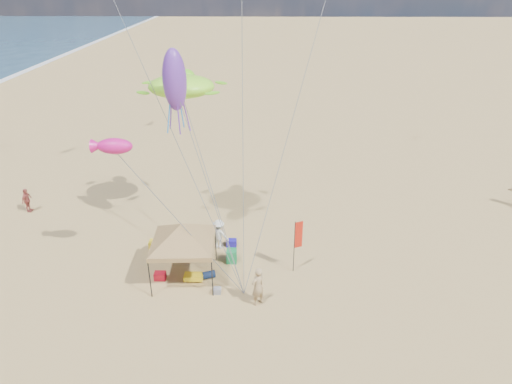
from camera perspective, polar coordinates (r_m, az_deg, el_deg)
ground at (r=20.74m, az=-0.17°, el=-13.70°), size 280.00×280.00×0.00m
canopy_tent at (r=20.82m, az=-9.37°, el=-4.24°), size 5.61×5.61×3.46m
feather_flag at (r=21.64m, az=5.27°, el=-5.79°), size 0.40×0.19×2.80m
cooler_red at (r=22.39m, az=-12.04°, el=-10.34°), size 0.54×0.38×0.38m
cooler_blue at (r=24.35m, az=-3.12°, el=-6.43°), size 0.54×0.38×0.38m
bag_navy at (r=22.12m, az=-6.00°, el=-10.36°), size 0.69×0.54×0.36m
bag_orange at (r=25.72m, az=-11.56°, el=-5.08°), size 0.54×0.69×0.36m
chair_green at (r=23.03m, az=-3.09°, el=-8.08°), size 0.50×0.50×0.70m
chair_yellow at (r=24.29m, az=-12.72°, el=-6.77°), size 0.50×0.50×0.70m
crate_grey at (r=21.19m, az=-4.92°, el=-12.32°), size 0.34×0.30×0.28m
beach_cart at (r=22.04m, az=-7.90°, el=-10.57°), size 0.90×0.50×0.24m
person_near_a at (r=20.06m, az=0.20°, el=-11.86°), size 0.81×0.80×1.88m
person_near_b at (r=23.47m, az=-6.91°, el=-6.00°), size 1.06×1.07×1.75m
person_near_c at (r=23.89m, az=-4.71°, el=-5.36°), size 1.24×0.99×1.68m
person_far_a at (r=30.74m, az=-27.00°, el=-0.94°), size 0.45×0.93×1.53m
turtle_kite at (r=24.10m, az=-9.43°, el=13.05°), size 3.42×2.74×1.14m
fish_kite at (r=20.47m, az=-17.44°, el=5.56°), size 1.74×1.25×0.70m
squid_kite at (r=21.83m, az=-10.27°, el=13.77°), size 1.40×1.40×2.91m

